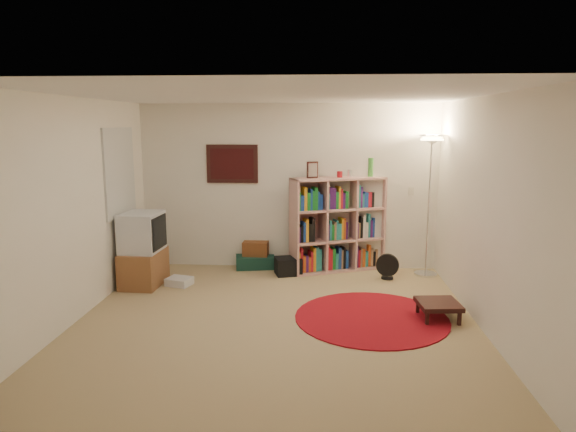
# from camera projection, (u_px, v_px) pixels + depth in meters

# --- Properties ---
(room) EXTENTS (4.54, 4.54, 2.54)m
(room) POSITION_uv_depth(u_px,v_px,m) (271.00, 210.00, 5.65)
(room) COLOR tan
(room) RESTS_ON ground
(bookshelf) EXTENTS (1.46, 0.89, 1.70)m
(bookshelf) POSITION_uv_depth(u_px,v_px,m) (336.00, 226.00, 7.73)
(bookshelf) COLOR tan
(bookshelf) RESTS_ON ground
(floor_lamp) EXTENTS (0.40, 0.40, 2.05)m
(floor_lamp) POSITION_uv_depth(u_px,v_px,m) (431.00, 159.00, 7.26)
(floor_lamp) COLOR white
(floor_lamp) RESTS_ON ground
(floor_fan) EXTENTS (0.33, 0.20, 0.37)m
(floor_fan) POSITION_uv_depth(u_px,v_px,m) (387.00, 266.00, 7.34)
(floor_fan) COLOR black
(floor_fan) RESTS_ON ground
(tv_stand) EXTENTS (0.53, 0.72, 1.02)m
(tv_stand) POSITION_uv_depth(u_px,v_px,m) (143.00, 251.00, 7.02)
(tv_stand) COLOR brown
(tv_stand) RESTS_ON ground
(dvd_box) EXTENTS (0.38, 0.34, 0.11)m
(dvd_box) POSITION_uv_depth(u_px,v_px,m) (179.00, 281.00, 7.08)
(dvd_box) COLOR silver
(dvd_box) RESTS_ON ground
(suitcase) EXTENTS (0.65, 0.47, 0.19)m
(suitcase) POSITION_uv_depth(u_px,v_px,m) (255.00, 261.00, 7.95)
(suitcase) COLOR #13362B
(suitcase) RESTS_ON ground
(wicker_basket) EXTENTS (0.40, 0.29, 0.22)m
(wicker_basket) POSITION_uv_depth(u_px,v_px,m) (256.00, 248.00, 7.94)
(wicker_basket) COLOR brown
(wicker_basket) RESTS_ON suitcase
(duffel_bag) EXTENTS (0.44, 0.40, 0.26)m
(duffel_bag) POSITION_uv_depth(u_px,v_px,m) (288.00, 266.00, 7.57)
(duffel_bag) COLOR black
(duffel_bag) RESTS_ON ground
(paper_towel) EXTENTS (0.13, 0.13, 0.24)m
(paper_towel) POSITION_uv_depth(u_px,v_px,m) (304.00, 260.00, 7.90)
(paper_towel) COLOR silver
(paper_towel) RESTS_ON ground
(red_rug) EXTENTS (1.76, 1.76, 0.02)m
(red_rug) POSITION_uv_depth(u_px,v_px,m) (371.00, 318.00, 5.89)
(red_rug) COLOR maroon
(red_rug) RESTS_ON ground
(side_table) EXTENTS (0.50, 0.50, 0.21)m
(side_table) POSITION_uv_depth(u_px,v_px,m) (438.00, 305.00, 5.83)
(side_table) COLOR black
(side_table) RESTS_ON ground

